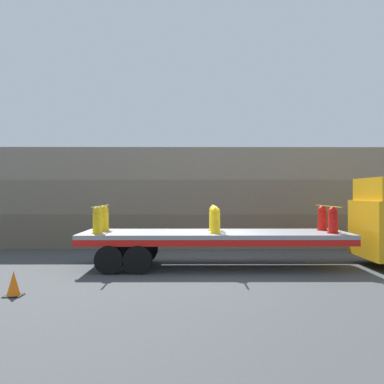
{
  "coord_description": "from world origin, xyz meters",
  "views": [
    {
      "loc": [
        -0.82,
        -13.98,
        2.44
      ],
      "look_at": [
        -0.73,
        0.0,
        2.47
      ],
      "focal_mm": 40.0,
      "sensor_mm": 36.0,
      "label": 1
    }
  ],
  "objects_px": {
    "fire_hydrant_yellow_far_0": "(104,219)",
    "fire_hydrant_yellow_far_1": "(214,218)",
    "fire_hydrant_red_near_2": "(333,220)",
    "traffic_cone": "(14,284)",
    "fire_hydrant_red_far_2": "(322,218)",
    "flatbed_trailer": "(195,239)",
    "fire_hydrant_yellow_near_1": "(215,221)",
    "fire_hydrant_yellow_near_0": "(97,221)"
  },
  "relations": [
    {
      "from": "fire_hydrant_yellow_near_1",
      "to": "fire_hydrant_yellow_far_1",
      "type": "xyz_separation_m",
      "value": [
        0.0,
        1.08,
        0.0
      ]
    },
    {
      "from": "fire_hydrant_red_far_2",
      "to": "traffic_cone",
      "type": "bearing_deg",
      "value": -153.06
    },
    {
      "from": "fire_hydrant_red_far_2",
      "to": "fire_hydrant_yellow_far_0",
      "type": "bearing_deg",
      "value": 180.0
    },
    {
      "from": "fire_hydrant_yellow_near_1",
      "to": "traffic_cone",
      "type": "bearing_deg",
      "value": -146.16
    },
    {
      "from": "fire_hydrant_yellow_near_0",
      "to": "fire_hydrant_red_far_2",
      "type": "distance_m",
      "value": 7.5
    },
    {
      "from": "fire_hydrant_yellow_far_0",
      "to": "fire_hydrant_yellow_near_0",
      "type": "bearing_deg",
      "value": -90.0
    },
    {
      "from": "fire_hydrant_yellow_near_1",
      "to": "fire_hydrant_red_near_2",
      "type": "height_order",
      "value": "same"
    },
    {
      "from": "fire_hydrant_yellow_far_0",
      "to": "fire_hydrant_yellow_far_1",
      "type": "xyz_separation_m",
      "value": [
        3.71,
        0.0,
        0.0
      ]
    },
    {
      "from": "flatbed_trailer",
      "to": "fire_hydrant_yellow_near_0",
      "type": "distance_m",
      "value": 3.19
    },
    {
      "from": "fire_hydrant_yellow_near_1",
      "to": "traffic_cone",
      "type": "relative_size",
      "value": 1.41
    },
    {
      "from": "fire_hydrant_yellow_near_0",
      "to": "flatbed_trailer",
      "type": "bearing_deg",
      "value": 9.92
    },
    {
      "from": "fire_hydrant_red_far_2",
      "to": "fire_hydrant_red_near_2",
      "type": "bearing_deg",
      "value": -90.0
    },
    {
      "from": "traffic_cone",
      "to": "fire_hydrant_yellow_far_1",
      "type": "bearing_deg",
      "value": 41.59
    },
    {
      "from": "fire_hydrant_yellow_near_0",
      "to": "traffic_cone",
      "type": "height_order",
      "value": "fire_hydrant_yellow_near_0"
    },
    {
      "from": "fire_hydrant_yellow_near_0",
      "to": "fire_hydrant_red_far_2",
      "type": "bearing_deg",
      "value": 8.27
    },
    {
      "from": "fire_hydrant_yellow_far_0",
      "to": "fire_hydrant_red_near_2",
      "type": "height_order",
      "value": "same"
    },
    {
      "from": "fire_hydrant_yellow_far_0",
      "to": "fire_hydrant_red_near_2",
      "type": "distance_m",
      "value": 7.5
    },
    {
      "from": "fire_hydrant_yellow_far_0",
      "to": "fire_hydrant_yellow_far_1",
      "type": "distance_m",
      "value": 3.71
    },
    {
      "from": "flatbed_trailer",
      "to": "fire_hydrant_yellow_far_1",
      "type": "xyz_separation_m",
      "value": [
        0.63,
        0.54,
        0.63
      ]
    },
    {
      "from": "fire_hydrant_yellow_near_0",
      "to": "fire_hydrant_yellow_far_1",
      "type": "bearing_deg",
      "value": 16.21
    },
    {
      "from": "fire_hydrant_yellow_near_0",
      "to": "fire_hydrant_yellow_near_1",
      "type": "bearing_deg",
      "value": 0.0
    },
    {
      "from": "fire_hydrant_yellow_far_1",
      "to": "fire_hydrant_red_near_2",
      "type": "distance_m",
      "value": 3.87
    },
    {
      "from": "fire_hydrant_yellow_far_0",
      "to": "fire_hydrant_red_near_2",
      "type": "bearing_deg",
      "value": -8.27
    },
    {
      "from": "fire_hydrant_yellow_near_1",
      "to": "fire_hydrant_yellow_far_1",
      "type": "relative_size",
      "value": 1.0
    },
    {
      "from": "fire_hydrant_red_near_2",
      "to": "fire_hydrant_red_far_2",
      "type": "relative_size",
      "value": 1.0
    },
    {
      "from": "fire_hydrant_yellow_far_0",
      "to": "fire_hydrant_red_far_2",
      "type": "xyz_separation_m",
      "value": [
        7.42,
        0.0,
        0.0
      ]
    },
    {
      "from": "flatbed_trailer",
      "to": "fire_hydrant_yellow_near_1",
      "type": "height_order",
      "value": "fire_hydrant_yellow_near_1"
    },
    {
      "from": "fire_hydrant_yellow_far_1",
      "to": "fire_hydrant_red_far_2",
      "type": "distance_m",
      "value": 3.71
    },
    {
      "from": "fire_hydrant_red_near_2",
      "to": "traffic_cone",
      "type": "height_order",
      "value": "fire_hydrant_red_near_2"
    },
    {
      "from": "fire_hydrant_yellow_far_1",
      "to": "traffic_cone",
      "type": "relative_size",
      "value": 1.41
    },
    {
      "from": "flatbed_trailer",
      "to": "fire_hydrant_yellow_far_0",
      "type": "bearing_deg",
      "value": 170.08
    },
    {
      "from": "fire_hydrant_red_near_2",
      "to": "fire_hydrant_yellow_far_0",
      "type": "bearing_deg",
      "value": 171.73
    },
    {
      "from": "flatbed_trailer",
      "to": "fire_hydrant_yellow_far_0",
      "type": "distance_m",
      "value": 3.19
    },
    {
      "from": "traffic_cone",
      "to": "fire_hydrant_yellow_far_0",
      "type": "bearing_deg",
      "value": 74.06
    },
    {
      "from": "fire_hydrant_red_far_2",
      "to": "flatbed_trailer",
      "type": "bearing_deg",
      "value": -172.91
    },
    {
      "from": "fire_hydrant_red_far_2",
      "to": "traffic_cone",
      "type": "height_order",
      "value": "fire_hydrant_red_far_2"
    },
    {
      "from": "fire_hydrant_yellow_near_1",
      "to": "fire_hydrant_red_far_2",
      "type": "relative_size",
      "value": 1.0
    },
    {
      "from": "fire_hydrant_yellow_near_0",
      "to": "fire_hydrant_yellow_far_0",
      "type": "xyz_separation_m",
      "value": [
        0.0,
        1.08,
        0.0
      ]
    },
    {
      "from": "fire_hydrant_red_far_2",
      "to": "fire_hydrant_yellow_far_1",
      "type": "bearing_deg",
      "value": 180.0
    },
    {
      "from": "fire_hydrant_yellow_near_1",
      "to": "fire_hydrant_red_near_2",
      "type": "xyz_separation_m",
      "value": [
        3.71,
        0.0,
        0.0
      ]
    },
    {
      "from": "fire_hydrant_yellow_near_0",
      "to": "fire_hydrant_red_near_2",
      "type": "bearing_deg",
      "value": 0.0
    },
    {
      "from": "flatbed_trailer",
      "to": "fire_hydrant_red_far_2",
      "type": "distance_m",
      "value": 4.42
    }
  ]
}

